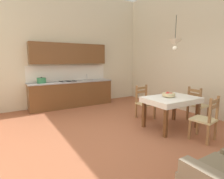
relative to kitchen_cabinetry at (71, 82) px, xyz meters
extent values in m
cube|color=#A86042|center=(0.15, -3.02, -0.91)|extent=(6.14, 7.18, 0.10)
cube|color=beige|center=(0.15, 0.33, 1.17)|extent=(6.14, 0.12, 4.05)
cube|color=beige|center=(2.98, -3.02, 1.17)|extent=(0.12, 7.18, 4.05)
cube|color=brown|center=(0.01, -0.04, -0.43)|extent=(2.87, 0.60, 0.86)
cube|color=#9E9EA3|center=(0.01, -0.05, 0.02)|extent=(2.90, 0.63, 0.04)
cube|color=white|center=(0.01, 0.26, 0.32)|extent=(2.87, 0.01, 0.55)
cube|color=brown|center=(0.01, 0.09, 0.99)|extent=(2.64, 0.34, 0.70)
cube|color=black|center=(0.01, -0.31, -0.81)|extent=(2.83, 0.02, 0.09)
cylinder|color=silver|center=(0.65, -0.04, 0.04)|extent=(0.34, 0.34, 0.02)
cylinder|color=silver|center=(0.65, 0.10, 0.15)|extent=(0.02, 0.02, 0.22)
cube|color=black|center=(-0.14, -0.04, 0.05)|extent=(0.52, 0.42, 0.01)
cylinder|color=silver|center=(-0.27, -0.14, 0.06)|extent=(0.11, 0.11, 0.01)
cylinder|color=silver|center=(-0.01, -0.14, 0.06)|extent=(0.11, 0.11, 0.01)
cylinder|color=silver|center=(-0.27, 0.06, 0.06)|extent=(0.11, 0.11, 0.01)
cylinder|color=silver|center=(-0.01, 0.06, 0.06)|extent=(0.11, 0.11, 0.01)
cylinder|color=#337A4C|center=(-1.00, -0.06, 0.12)|extent=(0.28, 0.28, 0.15)
cylinder|color=#337A4C|center=(-1.00, -0.06, 0.20)|extent=(0.29, 0.29, 0.02)
sphere|color=black|center=(-1.00, -0.06, 0.23)|extent=(0.04, 0.04, 0.04)
cube|color=brown|center=(1.34, -3.30, -0.12)|extent=(1.21, 0.84, 0.02)
cube|color=brown|center=(0.79, -3.63, -0.49)|extent=(0.07, 0.07, 0.73)
cube|color=brown|center=(1.87, -3.65, -0.49)|extent=(0.07, 0.07, 0.73)
cube|color=brown|center=(0.80, -2.94, -0.49)|extent=(0.07, 0.07, 0.73)
cube|color=brown|center=(1.88, -2.96, -0.49)|extent=(0.07, 0.07, 0.73)
cube|color=white|center=(1.34, -3.30, -0.10)|extent=(1.27, 0.90, 0.00)
cube|color=white|center=(1.33, -3.73, -0.17)|extent=(1.26, 0.03, 0.12)
cube|color=white|center=(1.34, -2.86, -0.17)|extent=(1.26, 0.03, 0.12)
cube|color=white|center=(0.71, -3.28, -0.17)|extent=(0.02, 0.87, 0.12)
cube|color=white|center=(1.96, -3.31, -0.17)|extent=(0.02, 0.87, 0.12)
cube|color=#D1BC89|center=(1.35, -4.11, -0.43)|extent=(0.48, 0.48, 0.04)
cube|color=#996B42|center=(1.15, -3.96, -0.65)|extent=(0.05, 0.05, 0.41)
cube|color=#996B42|center=(1.50, -3.91, -0.65)|extent=(0.05, 0.05, 0.41)
cube|color=#996B42|center=(1.20, -4.32, -0.39)|extent=(0.05, 0.05, 0.93)
cube|color=#996B42|center=(1.56, -4.26, -0.39)|extent=(0.05, 0.05, 0.93)
cube|color=#996B42|center=(1.38, -4.29, -0.01)|extent=(0.32, 0.07, 0.07)
cube|color=#996B42|center=(1.38, -4.29, -0.12)|extent=(0.32, 0.07, 0.07)
cube|color=#D1BC89|center=(2.36, -3.35, -0.43)|extent=(0.46, 0.46, 0.04)
cube|color=#996B42|center=(2.56, -3.19, -0.65)|extent=(0.05, 0.05, 0.41)
cube|color=#996B42|center=(2.52, -3.54, -0.65)|extent=(0.05, 0.05, 0.41)
cube|color=#996B42|center=(2.20, -3.15, -0.39)|extent=(0.05, 0.05, 0.93)
cube|color=#996B42|center=(2.16, -3.51, -0.39)|extent=(0.05, 0.05, 0.93)
cube|color=#996B42|center=(2.18, -3.33, -0.01)|extent=(0.06, 0.32, 0.07)
cube|color=#996B42|center=(2.18, -3.33, -0.12)|extent=(0.06, 0.32, 0.07)
cube|color=#D1BC89|center=(1.29, -2.45, -0.43)|extent=(0.43, 0.43, 0.04)
cube|color=#996B42|center=(1.47, -2.63, -0.65)|extent=(0.04, 0.04, 0.41)
cube|color=#996B42|center=(1.11, -2.64, -0.65)|extent=(0.04, 0.04, 0.41)
cube|color=#996B42|center=(1.46, -2.27, -0.39)|extent=(0.04, 0.04, 0.93)
cube|color=#996B42|center=(1.10, -2.28, -0.39)|extent=(0.04, 0.04, 0.93)
cube|color=#996B42|center=(1.28, -2.27, -0.01)|extent=(0.32, 0.03, 0.07)
cube|color=#996B42|center=(1.28, -2.27, -0.12)|extent=(0.32, 0.03, 0.07)
cylinder|color=beige|center=(1.30, -3.24, -0.09)|extent=(0.17, 0.17, 0.02)
cylinder|color=beige|center=(1.30, -3.24, -0.04)|extent=(0.30, 0.30, 0.07)
sphere|color=red|center=(1.25, -3.23, -0.03)|extent=(0.09, 0.09, 0.09)
sphere|color=red|center=(1.35, -3.26, -0.04)|extent=(0.08, 0.08, 0.08)
sphere|color=red|center=(1.30, -3.21, -0.03)|extent=(0.10, 0.10, 0.10)
cylinder|color=black|center=(1.46, -3.21, 1.51)|extent=(0.01, 0.01, 0.57)
cone|color=silver|center=(1.46, -3.21, 1.19)|extent=(0.32, 0.32, 0.14)
sphere|color=white|center=(1.46, -3.21, 1.05)|extent=(0.11, 0.11, 0.11)
camera|label=1|loc=(-2.08, -6.13, 0.77)|focal=28.82mm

